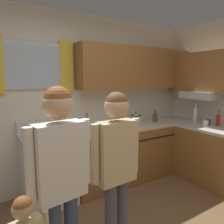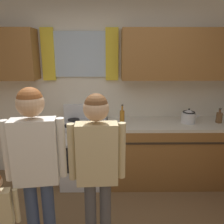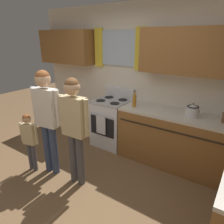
{
  "view_description": "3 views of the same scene",
  "coord_description": "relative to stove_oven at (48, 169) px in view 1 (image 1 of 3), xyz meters",
  "views": [
    {
      "loc": [
        -1.08,
        -1.19,
        1.65
      ],
      "look_at": [
        0.07,
        0.66,
        1.31
      ],
      "focal_mm": 34.22,
      "sensor_mm": 36.0,
      "label": 1
    },
    {
      "loc": [
        -0.01,
        -1.47,
        1.87
      ],
      "look_at": [
        0.02,
        0.97,
        1.21
      ],
      "focal_mm": 36.17,
      "sensor_mm": 36.0,
      "label": 2
    },
    {
      "loc": [
        1.74,
        -1.53,
        2.02
      ],
      "look_at": [
        0.31,
        0.54,
        1.11
      ],
      "focal_mm": 33.24,
      "sensor_mm": 36.0,
      "label": 3
    }
  ],
  "objects": [
    {
      "name": "stovetop_kettle",
      "position": [
        1.46,
        -0.01,
        0.53
      ],
      "size": [
        0.27,
        0.2,
        0.21
      ],
      "color": "silver",
      "rests_on": "kitchen_counter_run"
    },
    {
      "name": "bottle_oil_amber",
      "position": [
        0.53,
        -0.11,
        0.54
      ],
      "size": [
        0.06,
        0.06,
        0.29
      ],
      "color": "#B27223",
      "rests_on": "kitchen_counter_run"
    },
    {
      "name": "bottle_tall_clear",
      "position": [
        2.39,
        -0.45,
        0.57
      ],
      "size": [
        0.07,
        0.07,
        0.37
      ],
      "color": "silver",
      "rests_on": "kitchen_counter_run"
    },
    {
      "name": "bottle_sauce_red",
      "position": [
        2.56,
        -0.77,
        0.53
      ],
      "size": [
        0.06,
        0.06,
        0.25
      ],
      "color": "red",
      "rests_on": "kitchen_counter_run"
    },
    {
      "name": "kitchen_counter_run",
      "position": [
        1.83,
        -0.39,
        -0.02
      ],
      "size": [
        2.34,
        2.05,
        0.9
      ],
      "color": "brown",
      "rests_on": "ground"
    },
    {
      "name": "bottle_squat_brown",
      "position": [
        1.9,
        -0.0,
        0.51
      ],
      "size": [
        0.08,
        0.08,
        0.21
      ],
      "color": "brown",
      "rests_on": "kitchen_counter_run"
    },
    {
      "name": "adult_holding_child",
      "position": [
        -0.25,
        -1.31,
        0.54
      ],
      "size": [
        0.5,
        0.22,
        1.61
      ],
      "color": "#38476B",
      "rests_on": "ground"
    },
    {
      "name": "mug_cobalt_blue",
      "position": [
        2.48,
        -0.64,
        0.48
      ],
      "size": [
        0.11,
        0.07,
        0.08
      ],
      "color": "#2D479E",
      "rests_on": "kitchen_counter_run"
    },
    {
      "name": "mug_ceramic_white",
      "position": [
        2.34,
        -0.69,
        0.48
      ],
      "size": [
        0.13,
        0.08,
        0.09
      ],
      "color": "white",
      "rests_on": "kitchen_counter_run"
    },
    {
      "name": "back_wall_unit",
      "position": [
        0.43,
        0.28,
        1.04
      ],
      "size": [
        4.6,
        0.42,
        2.6
      ],
      "color": "silver",
      "rests_on": "ground"
    },
    {
      "name": "stove_oven",
      "position": [
        0.0,
        0.0,
        0.0
      ],
      "size": [
        0.64,
        0.67,
        1.1
      ],
      "color": "silver",
      "rests_on": "ground"
    },
    {
      "name": "adult_in_plaid",
      "position": [
        0.26,
        -1.26,
        0.51
      ],
      "size": [
        0.48,
        0.21,
        1.55
      ],
      "color": "#4C4C51",
      "rests_on": "ground"
    }
  ]
}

